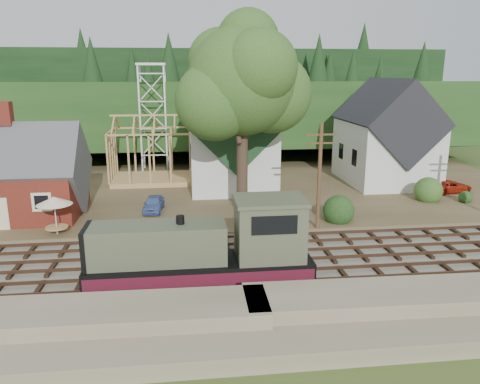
{
  "coord_description": "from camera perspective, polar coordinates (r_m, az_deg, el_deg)",
  "views": [
    {
      "loc": [
        -2.53,
        -26.67,
        11.47
      ],
      "look_at": [
        1.35,
        6.0,
        3.0
      ],
      "focal_mm": 35.0,
      "sensor_mm": 36.0,
      "label": 1
    }
  ],
  "objects": [
    {
      "name": "church",
      "position": [
        47.0,
        -1.19,
        6.74
      ],
      "size": [
        8.4,
        15.17,
        13.0
      ],
      "color": "silver",
      "rests_on": "village_flat"
    },
    {
      "name": "big_tree",
      "position": [
        37.08,
        0.52,
        12.5
      ],
      "size": [
        10.9,
        8.4,
        14.7
      ],
      "color": "#38281E",
      "rests_on": "village_flat"
    },
    {
      "name": "depot",
      "position": [
        40.85,
        -25.87,
        1.31
      ],
      "size": [
        10.8,
        7.41,
        9.0
      ],
      "color": "#562013",
      "rests_on": "village_flat"
    },
    {
      "name": "village_flat",
      "position": [
        46.15,
        -3.42,
        0.21
      ],
      "size": [
        64.0,
        26.0,
        0.3
      ],
      "primitive_type": "cube",
      "color": "brown",
      "rests_on": "ground"
    },
    {
      "name": "railroad_bed",
      "position": [
        29.11,
        -1.26,
        -8.6
      ],
      "size": [
        64.0,
        11.0,
        0.16
      ],
      "primitive_type": "cube",
      "color": "#726B5B",
      "rests_on": "ground"
    },
    {
      "name": "telegraph_pole_near",
      "position": [
        34.04,
        9.65,
        1.98
      ],
      "size": [
        2.2,
        0.28,
        8.0
      ],
      "color": "#4C331E",
      "rests_on": "ground"
    },
    {
      "name": "embankment",
      "position": [
        21.64,
        1.02,
        -17.58
      ],
      "size": [
        64.0,
        5.0,
        1.6
      ],
      "primitive_type": "cube",
      "color": "#7F7259",
      "rests_on": "ground"
    },
    {
      "name": "ridge",
      "position": [
        85.48,
        -5.05,
        6.67
      ],
      "size": [
        80.0,
        20.0,
        12.0
      ],
      "primitive_type": "cube",
      "color": "black",
      "rests_on": "ground"
    },
    {
      "name": "locomotive",
      "position": [
        25.48,
        -3.86,
        -7.14
      ],
      "size": [
        11.94,
        2.99,
        4.78
      ],
      "color": "black",
      "rests_on": "railroad_bed"
    },
    {
      "name": "lattice_tower",
      "position": [
        54.8,
        -10.66,
        12.69
      ],
      "size": [
        3.2,
        3.2,
        12.12
      ],
      "color": "silver",
      "rests_on": "village_flat"
    },
    {
      "name": "car_blue",
      "position": [
        39.23,
        -10.47,
        -1.4
      ],
      "size": [
        1.82,
        3.8,
        1.25
      ],
      "primitive_type": "imported",
      "rotation": [
        0.0,
        0.0,
        -0.09
      ],
      "color": "#5069AB",
      "rests_on": "village_flat"
    },
    {
      "name": "ground",
      "position": [
        29.14,
        -1.26,
        -8.74
      ],
      "size": [
        140.0,
        140.0,
        0.0
      ],
      "primitive_type": "plane",
      "color": "#384C1E",
      "rests_on": "ground"
    },
    {
      "name": "farmhouse",
      "position": [
        50.51,
        17.38,
        6.27
      ],
      "size": [
        8.4,
        10.8,
        10.6
      ],
      "color": "silver",
      "rests_on": "village_flat"
    },
    {
      "name": "car_red",
      "position": [
        48.88,
        24.26,
        0.63
      ],
      "size": [
        4.47,
        2.72,
        1.16
      ],
      "primitive_type": "imported",
      "rotation": [
        0.0,
        0.0,
        1.77
      ],
      "color": "#AC230D",
      "rests_on": "village_flat"
    },
    {
      "name": "timber_frame",
      "position": [
        49.48,
        -10.73,
        4.64
      ],
      "size": [
        8.2,
        6.2,
        6.99
      ],
      "color": "tan",
      "rests_on": "village_flat"
    },
    {
      "name": "patio_set",
      "position": [
        35.14,
        -21.72,
        -1.19
      ],
      "size": [
        2.46,
        2.46,
        2.74
      ],
      "color": "silver",
      "rests_on": "village_flat"
    },
    {
      "name": "hillside",
      "position": [
        69.67,
        -4.62,
        4.92
      ],
      "size": [
        70.0,
        28.96,
        12.74
      ],
      "primitive_type": "cube",
      "rotation": [
        -0.17,
        0.0,
        0.0
      ],
      "color": "#1E3F19",
      "rests_on": "ground"
    }
  ]
}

